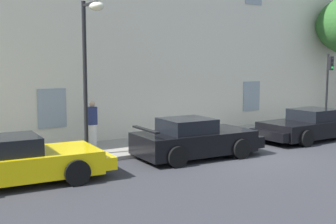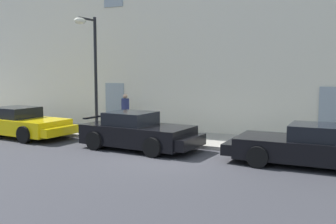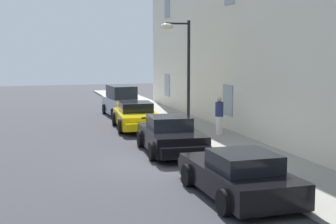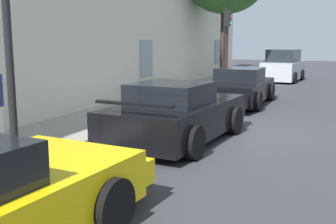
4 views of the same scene
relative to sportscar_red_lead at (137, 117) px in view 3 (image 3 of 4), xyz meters
name	(u,v)px [view 3 (image 3 of 4)]	position (x,y,z in m)	size (l,w,h in m)	color
ground_plane	(162,162)	(7.41, -0.82, -0.61)	(80.00, 80.00, 0.00)	#333338
sidewalk	(245,154)	(7.41, 2.53, -0.54)	(60.00, 3.08, 0.14)	gray
building_facade	(321,2)	(7.41, 5.60, 5.29)	(38.97, 3.56, 11.75)	beige
sportscar_red_lead	(137,117)	(0.00, 0.00, 0.00)	(4.90, 2.47, 1.34)	yellow
sportscar_yellow_flank	(172,137)	(6.07, -0.02, 0.01)	(4.66, 2.45, 1.41)	black
sportscar_white_middle	(236,175)	(11.97, 0.05, -0.02)	(4.81, 2.24, 1.32)	black
hatchback_distant	(121,102)	(-5.34, 0.25, 0.22)	(3.99, 1.96, 1.85)	#B2B7BC
street_lamp	(180,55)	(2.66, 1.40, 3.19)	(0.44, 1.42, 5.24)	black
pedestrian_admiring	(219,116)	(3.44, 3.08, 0.42)	(0.53, 0.53, 1.75)	silver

